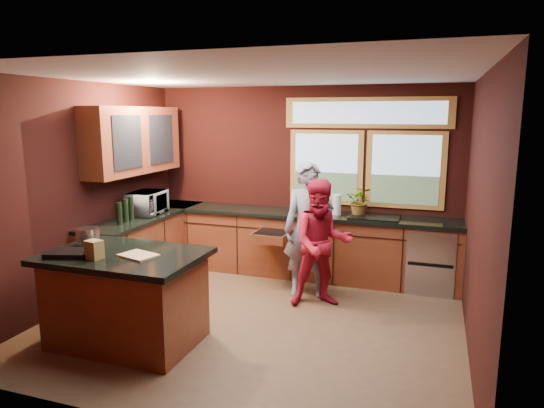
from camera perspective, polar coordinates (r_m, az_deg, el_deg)
The scene contains 14 objects.
floor at distance 5.65m, azimuth -2.05°, elevation -13.53°, with size 4.50×4.50×0.00m, color brown.
room_shell at distance 5.71m, azimuth -6.63°, elevation 5.40°, with size 4.52×4.02×2.71m.
back_counter at distance 6.97m, azimuth 4.46°, elevation -4.79°, with size 4.50×0.64×0.93m.
left_counter at distance 7.06m, azimuth -14.54°, elevation -4.87°, with size 0.64×2.30×0.93m.
island at distance 5.20m, azimuth -16.73°, elevation -10.50°, with size 1.55×1.05×0.95m.
person_grey at distance 6.15m, azimuth 4.31°, elevation -3.04°, with size 0.63×0.41×1.72m, color slate.
person_red at distance 5.86m, azimuth 5.88°, elevation -4.64°, with size 0.75×0.59×1.55m, color #A41324.
microwave at distance 6.93m, azimuth -14.46°, elevation 0.13°, with size 0.57×0.39×0.32m, color #999999.
potted_plant at distance 6.74m, azimuth 10.34°, elevation 0.33°, with size 0.36×0.31×0.40m, color #999999.
paper_towel at distance 6.75m, azimuth 7.62°, elevation -0.07°, with size 0.12×0.12×0.28m, color silver.
cutting_board at distance 4.90m, azimuth -15.45°, elevation -5.85°, with size 0.35×0.25×0.02m, color tan.
stock_pot at distance 5.47m, azimuth -20.84°, elevation -3.57°, with size 0.24×0.24×0.18m, color silver.
paper_bag at distance 4.93m, azimuth -20.19°, elevation -5.06°, with size 0.15×0.12×0.18m, color brown.
black_tray at distance 5.13m, azimuth -22.76°, elevation -5.37°, with size 0.40×0.28×0.05m, color black.
Camera 1 is at (1.85, -4.81, 2.31)m, focal length 32.00 mm.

